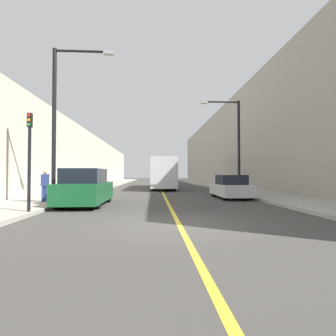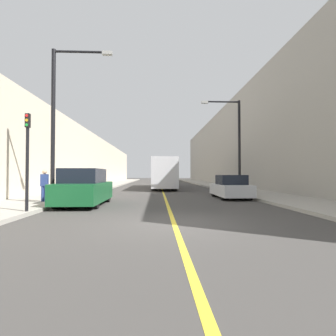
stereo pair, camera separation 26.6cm
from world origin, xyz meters
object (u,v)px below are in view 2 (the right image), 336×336
at_px(street_lamp_left, 59,114).
at_px(pedestrian, 44,185).
at_px(parked_suv_left, 84,188).
at_px(traffic_light, 27,158).
at_px(bus, 163,173).
at_px(car_right_near, 230,188).
at_px(street_lamp_right, 235,139).

xyz_separation_m(street_lamp_left, pedestrian, (-1.05, 0.91, -3.56)).
bearing_deg(pedestrian, parked_suv_left, -11.78).
bearing_deg(traffic_light, bus, 73.07).
bearing_deg(car_right_near, pedestrian, -164.01).
bearing_deg(car_right_near, bus, 108.72).
bearing_deg(street_lamp_right, car_right_near, -114.26).
height_order(car_right_near, pedestrian, pedestrian).
height_order(bus, traffic_light, traffic_light).
height_order(street_lamp_left, street_lamp_right, street_lamp_left).
relative_size(bus, pedestrian, 7.31).
xyz_separation_m(street_lamp_left, street_lamp_right, (10.85, 6.42, -0.33)).
bearing_deg(street_lamp_left, bus, 70.98).
height_order(car_right_near, street_lamp_left, street_lamp_left).
bearing_deg(street_lamp_right, street_lamp_left, -149.37).
xyz_separation_m(parked_suv_left, traffic_light, (-1.34, -3.19, 1.38)).
bearing_deg(parked_suv_left, pedestrian, 168.22).
bearing_deg(street_lamp_right, parked_suv_left, -148.32).
bearing_deg(pedestrian, street_lamp_right, 24.88).
bearing_deg(parked_suv_left, car_right_near, 22.48).
xyz_separation_m(street_lamp_right, traffic_light, (-11.03, -9.17, -2.01)).
distance_m(parked_suv_left, pedestrian, 2.26).
bearing_deg(traffic_light, street_lamp_left, 86.28).
relative_size(car_right_near, traffic_light, 1.15).
bearing_deg(bus, traffic_light, -106.93).
bearing_deg(traffic_light, parked_suv_left, 67.26).
xyz_separation_m(bus, car_right_near, (4.15, -12.25, -1.02)).
height_order(parked_suv_left, street_lamp_right, street_lamp_right).
height_order(bus, pedestrian, bus).
distance_m(car_right_near, street_lamp_left, 11.24).
bearing_deg(car_right_near, traffic_light, -145.80).
height_order(street_lamp_right, pedestrian, street_lamp_right).
xyz_separation_m(parked_suv_left, pedestrian, (-2.21, 0.46, 0.16)).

